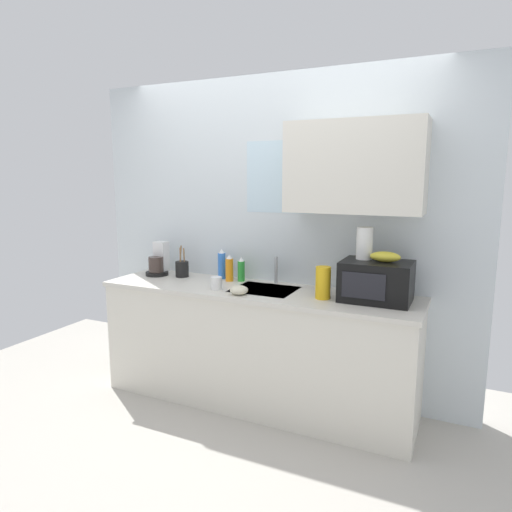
{
  "coord_description": "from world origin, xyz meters",
  "views": [
    {
      "loc": [
        1.41,
        -3.0,
        1.72
      ],
      "look_at": [
        0.0,
        0.0,
        1.15
      ],
      "focal_mm": 32.01,
      "sensor_mm": 36.0,
      "label": 1
    }
  ],
  "objects_px": {
    "dish_soap_bottle_green": "(241,270)",
    "small_bowl": "(239,290)",
    "utensil_crock": "(182,269)",
    "coffee_maker": "(159,263)",
    "banana_bunch": "(385,257)",
    "paper_towel_roll": "(365,243)",
    "dish_soap_bottle_orange": "(229,269)",
    "mug_white": "(216,283)",
    "cereal_canister": "(323,283)",
    "microwave": "(376,281)",
    "dish_soap_bottle_blue": "(222,265)"
  },
  "relations": [
    {
      "from": "paper_towel_roll",
      "to": "dish_soap_bottle_orange",
      "type": "height_order",
      "value": "paper_towel_roll"
    },
    {
      "from": "banana_bunch",
      "to": "dish_soap_bottle_blue",
      "type": "xyz_separation_m",
      "value": [
        -1.33,
        0.15,
        -0.19
      ]
    },
    {
      "from": "microwave",
      "to": "small_bowl",
      "type": "bearing_deg",
      "value": -164.74
    },
    {
      "from": "cereal_canister",
      "to": "mug_white",
      "type": "bearing_deg",
      "value": -173.51
    },
    {
      "from": "dish_soap_bottle_blue",
      "to": "utensil_crock",
      "type": "distance_m",
      "value": 0.35
    },
    {
      "from": "banana_bunch",
      "to": "dish_soap_bottle_green",
      "type": "xyz_separation_m",
      "value": [
        -1.14,
        0.14,
        -0.21
      ]
    },
    {
      "from": "coffee_maker",
      "to": "banana_bunch",
      "type": "bearing_deg",
      "value": -1.76
    },
    {
      "from": "utensil_crock",
      "to": "banana_bunch",
      "type": "bearing_deg",
      "value": -2.4
    },
    {
      "from": "paper_towel_roll",
      "to": "dish_soap_bottle_green",
      "type": "xyz_separation_m",
      "value": [
        -0.99,
        0.09,
        -0.29
      ]
    },
    {
      "from": "dish_soap_bottle_orange",
      "to": "utensil_crock",
      "type": "bearing_deg",
      "value": -176.19
    },
    {
      "from": "dish_soap_bottle_blue",
      "to": "cereal_canister",
      "type": "height_order",
      "value": "dish_soap_bottle_blue"
    },
    {
      "from": "coffee_maker",
      "to": "cereal_canister",
      "type": "distance_m",
      "value": 1.51
    },
    {
      "from": "banana_bunch",
      "to": "cereal_canister",
      "type": "bearing_deg",
      "value": -165.62
    },
    {
      "from": "mug_white",
      "to": "coffee_maker",
      "type": "bearing_deg",
      "value": 160.77
    },
    {
      "from": "coffee_maker",
      "to": "mug_white",
      "type": "height_order",
      "value": "coffee_maker"
    },
    {
      "from": "coffee_maker",
      "to": "dish_soap_bottle_green",
      "type": "distance_m",
      "value": 0.76
    },
    {
      "from": "mug_white",
      "to": "small_bowl",
      "type": "height_order",
      "value": "mug_white"
    },
    {
      "from": "dish_soap_bottle_green",
      "to": "mug_white",
      "type": "distance_m",
      "value": 0.33
    },
    {
      "from": "utensil_crock",
      "to": "small_bowl",
      "type": "distance_m",
      "value": 0.77
    },
    {
      "from": "microwave",
      "to": "dish_soap_bottle_blue",
      "type": "height_order",
      "value": "microwave"
    },
    {
      "from": "dish_soap_bottle_blue",
      "to": "dish_soap_bottle_green",
      "type": "bearing_deg",
      "value": -4.47
    },
    {
      "from": "dish_soap_bottle_orange",
      "to": "small_bowl",
      "type": "relative_size",
      "value": 1.67
    },
    {
      "from": "microwave",
      "to": "dish_soap_bottle_blue",
      "type": "distance_m",
      "value": 1.29
    },
    {
      "from": "banana_bunch",
      "to": "cereal_canister",
      "type": "height_order",
      "value": "banana_bunch"
    },
    {
      "from": "dish_soap_bottle_orange",
      "to": "small_bowl",
      "type": "xyz_separation_m",
      "value": [
        0.27,
        -0.35,
        -0.07
      ]
    },
    {
      "from": "cereal_canister",
      "to": "dish_soap_bottle_green",
      "type": "bearing_deg",
      "value": 162.47
    },
    {
      "from": "paper_towel_roll",
      "to": "utensil_crock",
      "type": "relative_size",
      "value": 0.84
    },
    {
      "from": "coffee_maker",
      "to": "dish_soap_bottle_blue",
      "type": "distance_m",
      "value": 0.57
    },
    {
      "from": "dish_soap_bottle_green",
      "to": "microwave",
      "type": "bearing_deg",
      "value": -7.25
    },
    {
      "from": "dish_soap_bottle_green",
      "to": "mug_white",
      "type": "height_order",
      "value": "dish_soap_bottle_green"
    },
    {
      "from": "mug_white",
      "to": "dish_soap_bottle_blue",
      "type": "bearing_deg",
      "value": 113.19
    },
    {
      "from": "microwave",
      "to": "dish_soap_bottle_orange",
      "type": "bearing_deg",
      "value": 175.13
    },
    {
      "from": "coffee_maker",
      "to": "small_bowl",
      "type": "distance_m",
      "value": 0.98
    },
    {
      "from": "dish_soap_bottle_green",
      "to": "small_bowl",
      "type": "bearing_deg",
      "value": -65.06
    },
    {
      "from": "paper_towel_roll",
      "to": "dish_soap_bottle_green",
      "type": "distance_m",
      "value": 1.04
    },
    {
      "from": "coffee_maker",
      "to": "small_bowl",
      "type": "bearing_deg",
      "value": -18.3
    },
    {
      "from": "microwave",
      "to": "dish_soap_bottle_green",
      "type": "distance_m",
      "value": 1.1
    },
    {
      "from": "microwave",
      "to": "banana_bunch",
      "type": "xyz_separation_m",
      "value": [
        0.05,
        0.0,
        0.17
      ]
    },
    {
      "from": "microwave",
      "to": "utensil_crock",
      "type": "bearing_deg",
      "value": 177.47
    },
    {
      "from": "dish_soap_bottle_blue",
      "to": "banana_bunch",
      "type": "bearing_deg",
      "value": -6.52
    },
    {
      "from": "cereal_canister",
      "to": "small_bowl",
      "type": "height_order",
      "value": "cereal_canister"
    },
    {
      "from": "dish_soap_bottle_orange",
      "to": "dish_soap_bottle_blue",
      "type": "height_order",
      "value": "dish_soap_bottle_blue"
    },
    {
      "from": "banana_bunch",
      "to": "coffee_maker",
      "type": "distance_m",
      "value": 1.9
    },
    {
      "from": "small_bowl",
      "to": "coffee_maker",
      "type": "bearing_deg",
      "value": 161.7
    },
    {
      "from": "paper_towel_roll",
      "to": "banana_bunch",
      "type": "bearing_deg",
      "value": -18.43
    },
    {
      "from": "coffee_maker",
      "to": "dish_soap_bottle_green",
      "type": "height_order",
      "value": "coffee_maker"
    },
    {
      "from": "dish_soap_bottle_orange",
      "to": "small_bowl",
      "type": "bearing_deg",
      "value": -52.59
    },
    {
      "from": "microwave",
      "to": "small_bowl",
      "type": "distance_m",
      "value": 0.95
    },
    {
      "from": "utensil_crock",
      "to": "dish_soap_bottle_orange",
      "type": "bearing_deg",
      "value": 3.81
    },
    {
      "from": "banana_bunch",
      "to": "dish_soap_bottle_orange",
      "type": "relative_size",
      "value": 0.92
    }
  ]
}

